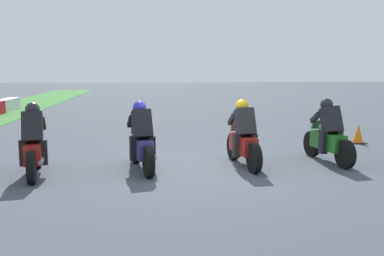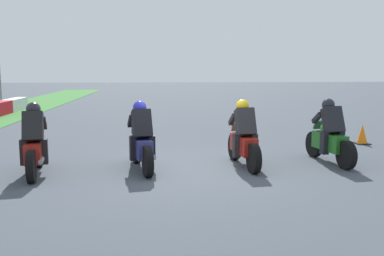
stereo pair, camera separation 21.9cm
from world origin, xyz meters
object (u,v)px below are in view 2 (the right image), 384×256
Objects in this scene: rider_lane_d at (35,145)px; traffic_cone at (362,135)px; rider_lane_b at (244,139)px; rider_lane_c at (141,141)px; rider_lane_a at (330,137)px.

traffic_cone is at bearing -80.41° from rider_lane_d.
rider_lane_d is (-0.40, 4.50, 0.00)m from rider_lane_b.
traffic_cone is (2.56, -4.06, -0.36)m from rider_lane_b.
rider_lane_c is at bearing 113.07° from traffic_cone.
rider_lane_c is at bearing 86.86° from rider_lane_b.
rider_lane_d is at bearing 84.36° from rider_lane_c.
rider_lane_a is at bearing -94.41° from rider_lane_d.
rider_lane_a is 1.00× the size of rider_lane_b.
rider_lane_a is 6.60m from rider_lane_d.
rider_lane_a and rider_lane_b have the same top height.
rider_lane_d is at bearing 88.36° from rider_lane_b.
rider_lane_a is at bearing -91.54° from rider_lane_b.
rider_lane_c is at bearing -92.88° from rider_lane_d.
rider_lane_b is at bearing -94.44° from rider_lane_d.
rider_lane_c and rider_lane_d have the same top height.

